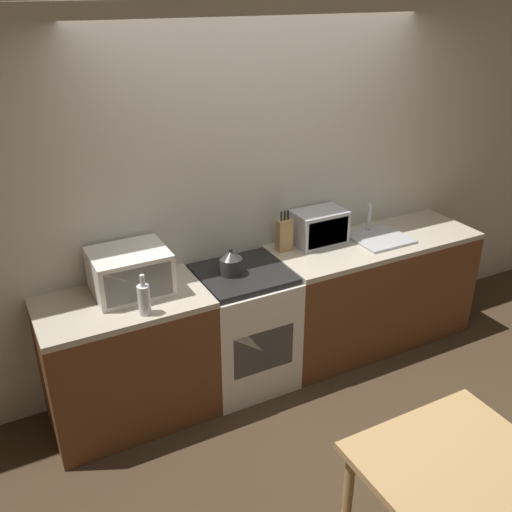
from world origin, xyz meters
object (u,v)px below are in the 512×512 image
(kettle, at_px, (231,263))
(bottle, at_px, (144,299))
(microwave, at_px, (130,272))
(dining_table, at_px, (459,482))
(stove_range, at_px, (244,328))
(toaster_oven, at_px, (319,227))

(kettle, distance_m, bottle, 0.72)
(microwave, height_order, dining_table, microwave)
(kettle, xyz_separation_m, microwave, (-0.67, 0.08, 0.06))
(stove_range, distance_m, kettle, 0.54)
(kettle, xyz_separation_m, dining_table, (0.24, -1.88, -0.34))
(stove_range, relative_size, kettle, 4.72)
(kettle, distance_m, microwave, 0.67)
(bottle, height_order, dining_table, bottle)
(microwave, relative_size, bottle, 1.83)
(microwave, relative_size, dining_table, 0.57)
(bottle, distance_m, toaster_oven, 1.53)
(stove_range, bearing_deg, microwave, 173.16)
(stove_range, bearing_deg, toaster_oven, 12.54)
(stove_range, relative_size, bottle, 3.46)
(bottle, distance_m, dining_table, 1.93)
(stove_range, bearing_deg, dining_table, -85.25)
(toaster_oven, bearing_deg, microwave, -177.26)
(kettle, bearing_deg, microwave, 173.43)
(kettle, bearing_deg, stove_range, -8.91)
(bottle, xyz_separation_m, toaster_oven, (1.48, 0.38, 0.03))
(stove_range, relative_size, toaster_oven, 2.30)
(kettle, bearing_deg, toaster_oven, 10.36)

